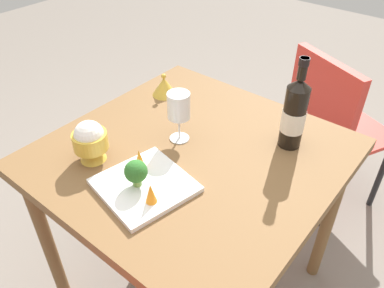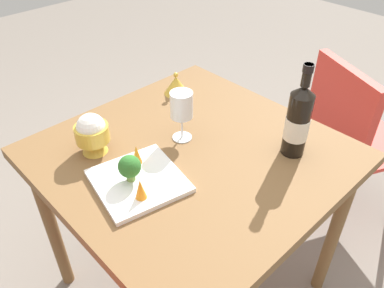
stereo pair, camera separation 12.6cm
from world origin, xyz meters
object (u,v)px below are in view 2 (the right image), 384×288
Objects in this scene: chair_near_window at (348,130)px; wine_glass at (182,106)px; rice_bowl_lid at (176,85)px; serving_plate at (139,181)px; wine_bottle at (298,121)px; rice_bowl at (92,133)px; carrot_garnish_right at (137,154)px; carrot_garnish_left at (141,189)px; broccoli_floret at (130,167)px.

wine_glass is at bearing -82.59° from chair_near_window.
rice_bowl_lid reaches higher than serving_plate.
wine_bottle is at bearing -59.40° from chair_near_window.
rice_bowl is at bearing 102.56° from rice_bowl_lid.
carrot_garnish_right is (-0.01, 0.20, -0.08)m from wine_glass.
wine_bottle reaches higher than carrot_garnish_left.
serving_plate is 3.44× the size of broccoli_floret.
carrot_garnish_right is at bearing 94.20° from wine_glass.
broccoli_floret reaches higher than serving_plate.
rice_bowl is 0.21m from broccoli_floret.
rice_bowl_lid is 0.47m from carrot_garnish_right.
carrot_garnish_left is (0.16, 0.50, -0.08)m from wine_bottle.
carrot_garnish_right is (0.13, -0.08, 0.00)m from carrot_garnish_left.
chair_near_window is at bearing -103.80° from carrot_garnish_right.
wine_glass is 1.26× the size of rice_bowl.
wine_glass reaches higher than carrot_garnish_right.
carrot_garnish_left is 0.99× the size of carrot_garnish_right.
serving_plate is (0.23, 0.46, -0.12)m from wine_bottle.
serving_plate is 4.62× the size of carrot_garnish_left.
chair_near_window is 1.05m from carrot_garnish_right.
carrot_garnish_right reaches higher than serving_plate.
carrot_garnish_right is at bearing -50.64° from broccoli_floret.
rice_bowl_lid is at bearing -50.94° from carrot_garnish_left.
broccoli_floret is at bearing 124.17° from rice_bowl_lid.
carrot_garnish_left is (-0.08, 0.02, -0.02)m from broccoli_floret.
serving_plate is (-0.08, 0.25, -0.12)m from wine_glass.
chair_near_window is 9.91× the size of broccoli_floret.
wine_glass is 0.22m from carrot_garnish_right.
wine_glass is 0.29m from serving_plate.
rice_bowl_lid is 1.57× the size of carrot_garnish_left.
chair_near_window reaches higher than carrot_garnish_right.
chair_near_window is 0.90m from wine_glass.
carrot_garnish_left is at bearing 116.68° from wine_glass.
wine_glass is at bearing -72.17° from serving_plate.
broccoli_floret is (-0.07, 0.27, -0.06)m from wine_glass.
chair_near_window is 1.11m from carrot_garnish_left.
chair_near_window is 8.50× the size of rice_bowl_lid.
serving_plate is (-0.32, 0.44, -0.03)m from rice_bowl_lid.
serving_plate is at bearing -74.18° from chair_near_window.
rice_bowl_lid is at bearing -38.05° from wine_glass.
serving_plate is 4.58× the size of carrot_garnish_right.
broccoli_floret is at bearing 129.36° from carrot_garnish_right.
chair_near_window is at bearing -100.36° from broccoli_floret.
chair_near_window reaches higher than carrot_garnish_left.
rice_bowl is 2.22× the size of carrot_garnish_left.
rice_bowl_lid is 0.34× the size of serving_plate.
serving_plate is at bearing 107.83° from wine_glass.
carrot_garnish_left reaches higher than serving_plate.
serving_plate is (-0.22, -0.01, -0.07)m from rice_bowl.
chair_near_window is 13.20× the size of carrot_garnish_right.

